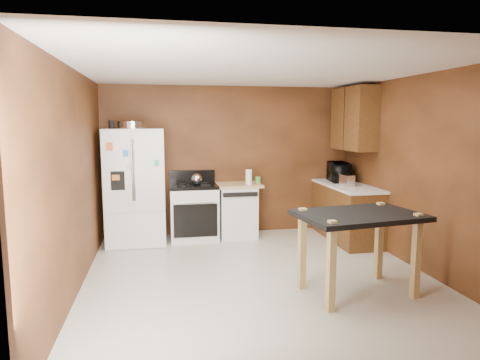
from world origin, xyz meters
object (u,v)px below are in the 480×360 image
object	(u,v)px
refrigerator	(135,187)
paper_towel	(249,177)
microwave	(339,173)
toaster	(347,180)
dishwasher	(237,210)
pen_cup	(111,125)
green_canister	(258,180)
roasting_pan	(132,125)
gas_range	(194,211)
island	(359,225)
kettle	(197,179)

from	to	relation	value
refrigerator	paper_towel	bearing A→B (deg)	-1.09
microwave	refrigerator	distance (m)	3.37
toaster	refrigerator	xyz separation A→B (m)	(-3.29, 0.53, -0.09)
paper_towel	dishwasher	bearing A→B (deg)	145.34
pen_cup	green_canister	xyz separation A→B (m)	(2.31, 0.28, -0.92)
roasting_pan	pen_cup	size ratio (longest dim) A/B	3.48
microwave	refrigerator	bearing A→B (deg)	97.62
refrigerator	gas_range	distance (m)	1.01
pen_cup	gas_range	world-z (taller)	pen_cup
green_canister	toaster	distance (m)	1.46
pen_cup	toaster	xyz separation A→B (m)	(3.60, -0.40, -0.88)
roasting_pan	microwave	bearing A→B (deg)	0.05
green_canister	dishwasher	xyz separation A→B (m)	(-0.37, -0.07, -0.49)
toaster	island	world-z (taller)	toaster
dishwasher	kettle	bearing A→B (deg)	-174.55
toaster	gas_range	size ratio (longest dim) A/B	0.22
toaster	refrigerator	world-z (taller)	refrigerator
pen_cup	island	size ratio (longest dim) A/B	0.09
microwave	gas_range	bearing A→B (deg)	96.00
paper_towel	green_canister	bearing A→B (deg)	43.60
pen_cup	refrigerator	bearing A→B (deg)	22.81
pen_cup	toaster	size ratio (longest dim) A/B	0.53
roasting_pan	refrigerator	size ratio (longest dim) A/B	0.24
roasting_pan	refrigerator	world-z (taller)	roasting_pan
gas_range	paper_towel	bearing A→B (deg)	-6.07
microwave	island	size ratio (longest dim) A/B	0.38
kettle	paper_towel	size ratio (longest dim) A/B	0.75
green_canister	refrigerator	world-z (taller)	refrigerator
toaster	gas_range	world-z (taller)	gas_range
gas_range	roasting_pan	bearing A→B (deg)	-174.07
pen_cup	microwave	size ratio (longest dim) A/B	0.23
green_canister	refrigerator	size ratio (longest dim) A/B	0.06
paper_towel	roasting_pan	bearing A→B (deg)	-179.95
gas_range	island	xyz separation A→B (m)	(1.60, -2.59, 0.32)
kettle	toaster	xyz separation A→B (m)	(2.33, -0.55, -0.00)
roasting_pan	dishwasher	bearing A→B (deg)	4.19
roasting_pan	microwave	xyz separation A→B (m)	(3.38, 0.00, -0.81)
roasting_pan	pen_cup	bearing A→B (deg)	-161.97
pen_cup	dishwasher	xyz separation A→B (m)	(1.94, 0.21, -1.41)
pen_cup	green_canister	size ratio (longest dim) A/B	1.25
microwave	gas_range	xyz separation A→B (m)	(-2.45, 0.09, -0.59)
pen_cup	green_canister	world-z (taller)	pen_cup
microwave	refrigerator	world-z (taller)	refrigerator
island	kettle	bearing A→B (deg)	121.38
green_canister	refrigerator	distance (m)	2.01
roasting_pan	microwave	size ratio (longest dim) A/B	0.81
green_canister	island	xyz separation A→B (m)	(0.51, -2.68, -0.16)
toaster	gas_range	distance (m)	2.51
toaster	island	bearing A→B (deg)	-116.66
pen_cup	microwave	distance (m)	3.76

